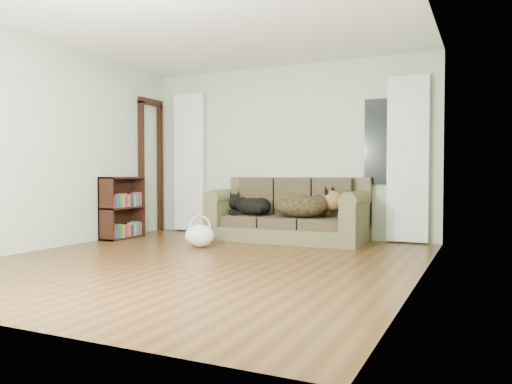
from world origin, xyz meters
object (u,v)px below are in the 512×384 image
at_px(sofa, 287,209).
at_px(dog_shepherd, 304,207).
at_px(dog_black_lab, 251,206).
at_px(tote_bag, 200,235).
at_px(bookshelf, 122,204).

distance_m(sofa, dog_shepherd, 0.31).
distance_m(dog_black_lab, dog_shepherd, 0.86).
distance_m(sofa, tote_bag, 1.36).
relative_size(dog_black_lab, dog_shepherd, 0.78).
xyz_separation_m(sofa, tote_bag, (-0.80, -1.07, -0.29)).
xyz_separation_m(sofa, dog_shepherd, (0.29, -0.09, 0.04)).
distance_m(dog_shepherd, bookshelf, 2.68).
bearing_deg(tote_bag, dog_shepherd, 42.01).
bearing_deg(sofa, dog_shepherd, -17.10).
bearing_deg(dog_black_lab, sofa, 27.02).
xyz_separation_m(sofa, dog_black_lab, (-0.56, -0.02, 0.03)).
xyz_separation_m(dog_shepherd, bookshelf, (-2.60, -0.68, 0.01)).
relative_size(tote_bag, bookshelf, 0.45).
relative_size(dog_black_lab, tote_bag, 1.53).
relative_size(dog_black_lab, bookshelf, 0.68).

